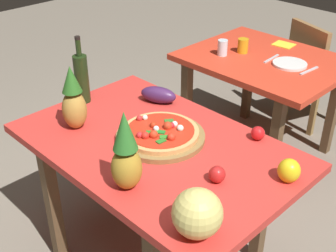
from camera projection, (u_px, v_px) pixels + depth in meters
name	position (u px, v px, depth m)	size (l,w,h in m)	color
display_table	(157.00, 159.00, 2.13)	(1.33, 0.86, 0.75)	brown
background_table	(264.00, 72.00, 3.05)	(1.04, 0.84, 0.75)	brown
dining_chair	(315.00, 69.00, 3.50)	(0.51, 0.51, 0.85)	olive
pizza_board	(161.00, 137.00, 2.11)	(0.42, 0.42, 0.03)	olive
pizza	(160.00, 132.00, 2.10)	(0.36, 0.36, 0.06)	#E6A05C
wine_bottle	(82.00, 77.00, 2.38)	(0.08, 0.08, 0.37)	#1E3013
pineapple_left	(73.00, 101.00, 2.14)	(0.12, 0.12, 0.33)	#B4883A
pineapple_right	(126.00, 155.00, 1.73)	(0.12, 0.12, 0.35)	#B28A2B
melon	(197.00, 213.00, 1.54)	(0.18, 0.18, 0.18)	#DACA6E
bell_pepper	(289.00, 171.00, 1.82)	(0.09, 0.09, 0.10)	yellow
eggplant	(158.00, 95.00, 2.42)	(0.20, 0.09, 0.09)	#432251
tomato_by_bottle	(258.00, 133.00, 2.10)	(0.07, 0.07, 0.07)	red
tomato_near_board	(217.00, 174.00, 1.82)	(0.07, 0.07, 0.07)	red
drinking_glass_juice	(243.00, 46.00, 3.05)	(0.07, 0.07, 0.10)	gold
drinking_glass_water	(223.00, 48.00, 3.01)	(0.07, 0.07, 0.11)	silver
dinner_plate	(290.00, 64.00, 2.88)	(0.22, 0.22, 0.02)	white
fork_utensil	(271.00, 59.00, 2.97)	(0.02, 0.18, 0.01)	silver
knife_utensil	(309.00, 71.00, 2.80)	(0.02, 0.18, 0.01)	silver
napkin_folded	(284.00, 45.00, 3.20)	(0.14, 0.12, 0.01)	yellow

